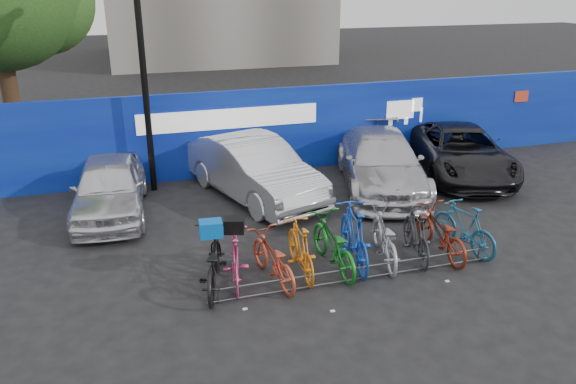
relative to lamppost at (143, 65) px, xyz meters
name	(u,v)px	position (x,y,z in m)	size (l,w,h in m)	color
ground	(345,266)	(3.20, -5.40, -3.27)	(100.00, 100.00, 0.00)	black
hoarding	(265,131)	(3.21, 0.60, -2.07)	(22.00, 0.18, 2.40)	#0A1492
lamppost	(143,65)	(0.00, 0.00, 0.00)	(0.25, 0.50, 6.11)	black
bike_rack	(357,274)	(3.20, -6.00, -3.11)	(5.60, 0.03, 0.30)	#595B60
car_0	(109,187)	(-1.08, -1.33, -2.59)	(1.60, 3.98, 1.36)	silver
car_1	(254,169)	(2.42, -1.29, -2.51)	(1.61, 4.61, 1.52)	silver
car_2	(381,162)	(5.80, -1.58, -2.55)	(2.01, 4.94, 1.43)	silver
car_3	(461,151)	(8.43, -1.28, -2.60)	(2.23, 4.84, 1.35)	black
bike_0	(213,262)	(0.63, -5.42, -2.76)	(0.68, 1.95, 1.03)	black
bike_1	(235,257)	(1.06, -5.35, -2.76)	(0.48, 1.70, 1.02)	#D23C73
bike_2	(273,259)	(1.71, -5.51, -2.81)	(0.61, 1.75, 0.92)	#C84628
bike_3	(301,249)	(2.29, -5.40, -2.75)	(0.49, 1.73, 1.04)	orange
bike_4	(333,244)	(2.94, -5.39, -2.76)	(0.68, 1.94, 1.02)	#14741D
bike_5	(354,236)	(3.40, -5.34, -2.67)	(0.57, 2.01, 1.21)	#1443B8
bike_6	(384,237)	(4.03, -5.37, -2.76)	(0.68, 1.94, 1.02)	#9A9BA1
bike_7	(416,234)	(4.70, -5.46, -2.76)	(0.48, 1.71, 1.03)	#292A2C
bike_8	(440,233)	(5.21, -5.49, -2.78)	(0.65, 1.85, 0.97)	maroon
bike_9	(464,227)	(5.78, -5.47, -2.75)	(0.49, 1.72, 1.03)	#1D5A7E
cargo_crate	(211,229)	(0.63, -5.42, -2.10)	(0.40, 0.30, 0.28)	#0556B6
cargo_topcase	(234,225)	(1.06, -5.35, -2.12)	(0.35, 0.32, 0.26)	black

